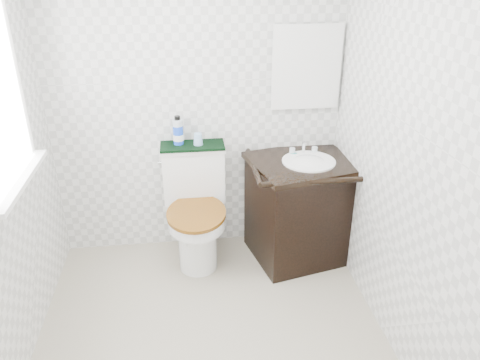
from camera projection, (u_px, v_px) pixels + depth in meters
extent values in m
plane|color=#AEA48C|center=(213.00, 343.00, 2.93)|extent=(2.40, 2.40, 0.00)
plane|color=white|center=(197.00, 103.00, 3.48)|extent=(2.40, 0.00, 2.40)
plane|color=white|center=(233.00, 341.00, 1.34)|extent=(2.40, 0.00, 2.40)
plane|color=white|center=(409.00, 159.00, 2.54)|extent=(0.00, 2.40, 2.40)
cube|color=silver|center=(306.00, 67.00, 3.44)|extent=(0.50, 0.02, 0.60)
cylinder|color=white|center=(198.00, 242.00, 3.56)|extent=(0.29, 0.29, 0.45)
cube|color=white|center=(196.00, 225.00, 3.78)|extent=(0.29, 0.28, 0.45)
cube|color=white|center=(194.00, 176.00, 3.61)|extent=(0.47, 0.18, 0.42)
cube|color=white|center=(193.00, 149.00, 3.52)|extent=(0.49, 0.20, 0.03)
cylinder|color=white|center=(197.00, 220.00, 3.43)|extent=(0.42, 0.42, 0.08)
cylinder|color=brown|center=(196.00, 213.00, 3.40)|extent=(0.47, 0.47, 0.02)
cube|color=black|center=(300.00, 211.00, 3.66)|extent=(0.83, 0.75, 0.78)
cube|color=black|center=(304.00, 163.00, 3.48)|extent=(0.88, 0.80, 0.04)
cylinder|color=white|center=(309.00, 161.00, 3.45)|extent=(0.39, 0.39, 0.01)
ellipsoid|color=white|center=(308.00, 168.00, 3.47)|extent=(0.34, 0.34, 0.17)
cylinder|color=silver|center=(304.00, 148.00, 3.57)|extent=(0.02, 0.02, 0.10)
cube|color=white|center=(198.00, 253.00, 3.58)|extent=(0.22, 0.19, 0.28)
cube|color=white|center=(197.00, 236.00, 3.51)|extent=(0.24, 0.21, 0.03)
cube|color=black|center=(192.00, 146.00, 3.51)|extent=(0.48, 0.22, 0.02)
cylinder|color=blue|center=(178.00, 135.00, 3.48)|extent=(0.08, 0.08, 0.14)
cylinder|color=silver|center=(177.00, 123.00, 3.44)|extent=(0.08, 0.08, 0.05)
cylinder|color=black|center=(177.00, 118.00, 3.43)|extent=(0.04, 0.04, 0.03)
cone|color=#8BB7E3|center=(198.00, 139.00, 3.48)|extent=(0.07, 0.07, 0.09)
ellipsoid|color=#197874|center=(294.00, 154.00, 3.57)|extent=(0.07, 0.04, 0.02)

